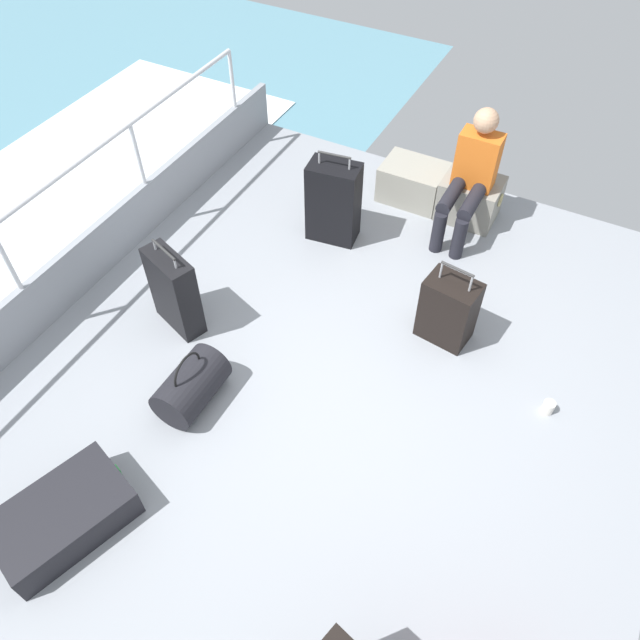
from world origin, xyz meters
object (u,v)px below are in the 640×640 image
suitcase_5 (333,202)px  duffel_bag (191,386)px  paper_cup (548,407)px  cargo_crate_1 (470,199)px  suitcase_0 (63,517)px  suitcase_3 (448,310)px  passenger_seated (471,174)px  cargo_crate_0 (413,182)px  suitcase_4 (174,292)px

suitcase_5 → duffel_bag: suitcase_5 is taller
suitcase_5 → paper_cup: size_ratio=8.25×
cargo_crate_1 → paper_cup: size_ratio=5.39×
duffel_bag → suitcase_5: bearing=88.2°
suitcase_0 → suitcase_3: 2.85m
suitcase_3 → passenger_seated: bearing=103.6°
cargo_crate_0 → suitcase_3: (0.85, -1.44, 0.10)m
suitcase_0 → paper_cup: bearing=42.4°
suitcase_5 → suitcase_3: bearing=-26.6°
paper_cup → passenger_seated: bearing=126.7°
passenger_seated → suitcase_5: 1.15m
passenger_seated → suitcase_4: 2.57m
cargo_crate_1 → suitcase_3: 1.46m
cargo_crate_1 → paper_cup: (1.17, -1.75, -0.14)m
paper_cup → suitcase_5: bearing=155.8°
cargo_crate_0 → suitcase_3: 1.67m
suitcase_0 → suitcase_4: size_ratio=1.17×
cargo_crate_0 → passenger_seated: 0.70m
cargo_crate_0 → suitcase_4: suitcase_4 is taller
cargo_crate_1 → passenger_seated: passenger_seated is taller
passenger_seated → duffel_bag: size_ratio=2.12×
suitcase_0 → suitcase_4: (-0.37, 1.63, 0.22)m
cargo_crate_1 → cargo_crate_0: bearing=178.3°
cargo_crate_0 → paper_cup: 2.46m
cargo_crate_1 → suitcase_4: suitcase_4 is taller
paper_cup → duffel_bag: bearing=-154.6°
suitcase_4 → suitcase_5: bearing=68.4°
suitcase_5 → duffel_bag: bearing=-91.8°
paper_cup → suitcase_4: bearing=-169.6°
suitcase_3 → duffel_bag: (-1.31, -1.36, -0.11)m
suitcase_3 → duffel_bag: bearing=-134.1°
suitcase_0 → suitcase_3: size_ratio=1.28×
cargo_crate_0 → paper_cup: (1.71, -1.76, -0.12)m
cargo_crate_0 → suitcase_5: suitcase_5 is taller
passenger_seated → suitcase_5: size_ratio=1.31×
suitcase_0 → duffel_bag: 1.10m
passenger_seated → paper_cup: (1.17, -1.56, -0.52)m
suitcase_0 → passenger_seated: bearing=72.6°
paper_cup → suitcase_3: bearing=159.6°
passenger_seated → cargo_crate_0: bearing=160.0°
suitcase_3 → paper_cup: (0.87, -0.32, -0.22)m
cargo_crate_0 → duffel_bag: (-0.47, -2.80, -0.01)m
suitcase_4 → suitcase_5: (0.57, 1.44, 0.03)m
cargo_crate_1 → passenger_seated: size_ratio=0.50×
suitcase_5 → duffel_bag: 1.99m
cargo_crate_1 → suitcase_5: (-0.95, -0.80, 0.17)m
cargo_crate_1 → suitcase_3: size_ratio=0.78×
suitcase_0 → paper_cup: (2.32, 2.12, -0.06)m
suitcase_5 → cargo_crate_1: bearing=40.0°
cargo_crate_1 → suitcase_5: bearing=-140.0°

